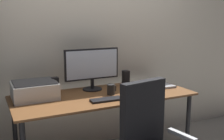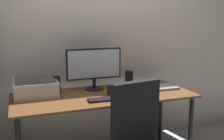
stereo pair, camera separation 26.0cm
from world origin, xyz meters
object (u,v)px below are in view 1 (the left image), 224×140
(coffee_mug, at_px, (111,89))
(speaker_right, at_px, (126,78))
(monitor, at_px, (92,66))
(mouse, at_px, (126,97))
(laptop, at_px, (158,86))
(printer, at_px, (35,90))
(desk, at_px, (104,102))
(keyboard, at_px, (106,100))
(speaker_left, at_px, (55,86))

(coffee_mug, distance_m, speaker_right, 0.39)
(monitor, height_order, mouse, monitor)
(laptop, xyz_separation_m, speaker_right, (-0.29, 0.20, 0.07))
(printer, bearing_deg, monitor, 5.55)
(mouse, relative_size, coffee_mug, 0.93)
(desk, distance_m, mouse, 0.26)
(desk, bearing_deg, laptop, 1.15)
(monitor, distance_m, mouse, 0.51)
(coffee_mug, distance_m, laptop, 0.59)
(monitor, relative_size, speaker_right, 3.40)
(keyboard, relative_size, laptop, 0.91)
(printer, bearing_deg, keyboard, -31.75)
(keyboard, xyz_separation_m, speaker_left, (-0.36, 0.40, 0.08))
(mouse, height_order, printer, printer)
(coffee_mug, xyz_separation_m, laptop, (0.59, 0.05, -0.04))
(mouse, bearing_deg, keyboard, -172.94)
(desk, height_order, printer, printer)
(mouse, xyz_separation_m, speaker_right, (0.22, 0.42, 0.07))
(keyboard, relative_size, mouse, 3.02)
(laptop, distance_m, printer, 1.29)
(monitor, bearing_deg, coffee_mug, -69.54)
(coffee_mug, bearing_deg, mouse, -65.71)
(coffee_mug, height_order, speaker_left, speaker_left)
(speaker_right, bearing_deg, desk, -149.60)
(monitor, relative_size, mouse, 6.02)
(laptop, bearing_deg, mouse, -154.56)
(monitor, bearing_deg, laptop, -16.75)
(monitor, height_order, printer, monitor)
(printer, bearing_deg, mouse, -25.47)
(speaker_left, relative_size, printer, 0.43)
(laptop, relative_size, speaker_left, 1.88)
(keyboard, bearing_deg, printer, 150.76)
(keyboard, relative_size, speaker_left, 1.71)
(monitor, distance_m, speaker_left, 0.42)
(coffee_mug, distance_m, printer, 0.72)
(keyboard, distance_m, mouse, 0.20)
(monitor, height_order, coffee_mug, monitor)
(speaker_left, bearing_deg, monitor, 1.16)
(desk, height_order, coffee_mug, coffee_mug)
(monitor, distance_m, coffee_mug, 0.33)
(printer, bearing_deg, laptop, -6.56)
(laptop, distance_m, speaker_left, 1.09)
(laptop, relative_size, speaker_right, 1.88)
(keyboard, height_order, laptop, laptop)
(keyboard, distance_m, laptop, 0.74)
(laptop, bearing_deg, desk, -176.68)
(coffee_mug, height_order, printer, printer)
(keyboard, bearing_deg, laptop, 18.72)
(coffee_mug, bearing_deg, speaker_right, 39.52)
(desk, relative_size, laptop, 5.45)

